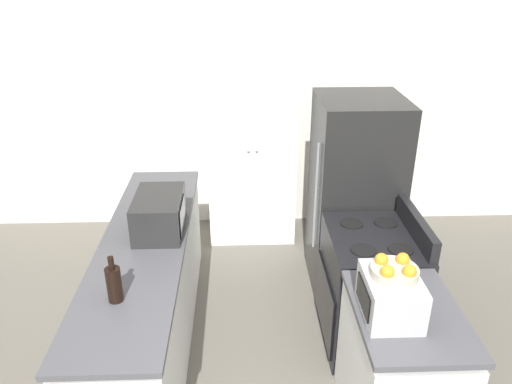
# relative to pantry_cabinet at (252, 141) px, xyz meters

# --- Properties ---
(wall_back) EXTENTS (7.00, 0.06, 2.60)m
(wall_back) POSITION_rel_pantry_cabinet_xyz_m (-0.00, 0.32, 0.25)
(wall_back) COLOR silver
(wall_back) RESTS_ON ground_plane
(counter_left) EXTENTS (0.60, 2.51, 0.91)m
(counter_left) POSITION_rel_pantry_cabinet_xyz_m (-0.81, -1.70, -0.61)
(counter_left) COLOR silver
(counter_left) RESTS_ON ground_plane
(counter_right) EXTENTS (0.60, 0.83, 0.91)m
(counter_right) POSITION_rel_pantry_cabinet_xyz_m (0.81, -2.53, -0.61)
(counter_right) COLOR silver
(counter_right) RESTS_ON ground_plane
(pantry_cabinet) EXTENTS (0.87, 0.57, 2.10)m
(pantry_cabinet) POSITION_rel_pantry_cabinet_xyz_m (0.00, 0.00, 0.00)
(pantry_cabinet) COLOR white
(pantry_cabinet) RESTS_ON ground_plane
(stove) EXTENTS (0.66, 0.79, 1.07)m
(stove) POSITION_rel_pantry_cabinet_xyz_m (0.83, -1.70, -0.59)
(stove) COLOR black
(stove) RESTS_ON ground_plane
(refrigerator) EXTENTS (0.73, 0.76, 1.71)m
(refrigerator) POSITION_rel_pantry_cabinet_xyz_m (0.86, -0.89, -0.20)
(refrigerator) COLOR black
(refrigerator) RESTS_ON ground_plane
(microwave) EXTENTS (0.34, 0.52, 0.28)m
(microwave) POSITION_rel_pantry_cabinet_xyz_m (-0.71, -1.55, -0.00)
(microwave) COLOR black
(microwave) RESTS_ON counter_left
(wine_bottle) EXTENTS (0.09, 0.09, 0.29)m
(wine_bottle) POSITION_rel_pantry_cabinet_xyz_m (-0.86, -2.37, -0.02)
(wine_bottle) COLOR black
(wine_bottle) RESTS_ON counter_left
(toaster_oven) EXTENTS (0.30, 0.39, 0.25)m
(toaster_oven) POSITION_rel_pantry_cabinet_xyz_m (0.69, -2.55, -0.02)
(toaster_oven) COLOR #B2B2B7
(toaster_oven) RESTS_ON counter_right
(fruit_bowl) EXTENTS (0.26, 0.26, 0.10)m
(fruit_bowl) POSITION_rel_pantry_cabinet_xyz_m (0.70, -2.54, 0.14)
(fruit_bowl) COLOR #B2A893
(fruit_bowl) RESTS_ON toaster_oven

